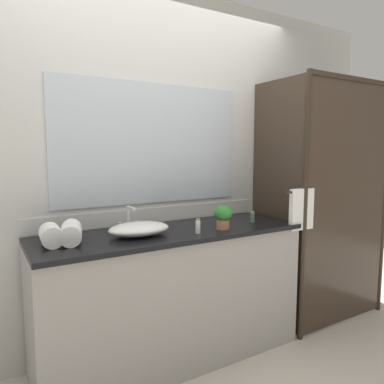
{
  "coord_description": "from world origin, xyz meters",
  "views": [
    {
      "loc": [
        -1.09,
        -2.07,
        1.43
      ],
      "look_at": [
        0.15,
        0.0,
        1.15
      ],
      "focal_mm": 33.49,
      "sensor_mm": 36.0,
      "label": 1
    }
  ],
  "objects_px": {
    "potted_plant": "(223,216)",
    "amenity_bottle_conditioner": "(198,226)",
    "faucet": "(129,222)",
    "rolled_towel_near_edge": "(51,235)",
    "rolled_towel_middle": "(71,233)",
    "sink_basin": "(139,229)",
    "amenity_bottle_lotion": "(253,217)"
  },
  "relations": [
    {
      "from": "sink_basin",
      "to": "rolled_towel_middle",
      "type": "height_order",
      "value": "rolled_towel_middle"
    },
    {
      "from": "amenity_bottle_lotion",
      "to": "rolled_towel_middle",
      "type": "xyz_separation_m",
      "value": [
        -1.29,
        0.08,
        0.02
      ]
    },
    {
      "from": "potted_plant",
      "to": "amenity_bottle_lotion",
      "type": "bearing_deg",
      "value": 12.53
    },
    {
      "from": "potted_plant",
      "to": "amenity_bottle_lotion",
      "type": "height_order",
      "value": "potted_plant"
    },
    {
      "from": "faucet",
      "to": "potted_plant",
      "type": "height_order",
      "value": "faucet"
    },
    {
      "from": "amenity_bottle_conditioner",
      "to": "faucet",
      "type": "bearing_deg",
      "value": 137.08
    },
    {
      "from": "sink_basin",
      "to": "rolled_towel_near_edge",
      "type": "xyz_separation_m",
      "value": [
        -0.52,
        0.02,
        0.02
      ]
    },
    {
      "from": "potted_plant",
      "to": "rolled_towel_middle",
      "type": "relative_size",
      "value": 0.63
    },
    {
      "from": "amenity_bottle_lotion",
      "to": "amenity_bottle_conditioner",
      "type": "height_order",
      "value": "amenity_bottle_conditioner"
    },
    {
      "from": "amenity_bottle_conditioner",
      "to": "rolled_towel_near_edge",
      "type": "height_order",
      "value": "rolled_towel_near_edge"
    },
    {
      "from": "sink_basin",
      "to": "rolled_towel_middle",
      "type": "bearing_deg",
      "value": 175.59
    },
    {
      "from": "rolled_towel_near_edge",
      "to": "rolled_towel_middle",
      "type": "bearing_deg",
      "value": 5.33
    },
    {
      "from": "faucet",
      "to": "rolled_towel_near_edge",
      "type": "distance_m",
      "value": 0.54
    },
    {
      "from": "sink_basin",
      "to": "rolled_towel_middle",
      "type": "xyz_separation_m",
      "value": [
        -0.41,
        0.03,
        0.02
      ]
    },
    {
      "from": "amenity_bottle_conditioner",
      "to": "rolled_towel_near_edge",
      "type": "bearing_deg",
      "value": 169.17
    },
    {
      "from": "sink_basin",
      "to": "amenity_bottle_conditioner",
      "type": "distance_m",
      "value": 0.37
    },
    {
      "from": "potted_plant",
      "to": "amenity_bottle_conditioner",
      "type": "height_order",
      "value": "potted_plant"
    },
    {
      "from": "faucet",
      "to": "amenity_bottle_lotion",
      "type": "height_order",
      "value": "faucet"
    },
    {
      "from": "sink_basin",
      "to": "rolled_towel_near_edge",
      "type": "relative_size",
      "value": 2.08
    },
    {
      "from": "faucet",
      "to": "amenity_bottle_lotion",
      "type": "xyz_separation_m",
      "value": [
        0.88,
        -0.22,
        -0.02
      ]
    },
    {
      "from": "amenity_bottle_conditioner",
      "to": "rolled_towel_middle",
      "type": "distance_m",
      "value": 0.77
    },
    {
      "from": "amenity_bottle_lotion",
      "to": "rolled_towel_near_edge",
      "type": "bearing_deg",
      "value": 177.28
    },
    {
      "from": "amenity_bottle_conditioner",
      "to": "rolled_towel_middle",
      "type": "height_order",
      "value": "rolled_towel_middle"
    },
    {
      "from": "potted_plant",
      "to": "rolled_towel_near_edge",
      "type": "xyz_separation_m",
      "value": [
        -1.08,
        0.14,
        -0.03
      ]
    },
    {
      "from": "faucet",
      "to": "rolled_towel_middle",
      "type": "distance_m",
      "value": 0.43
    },
    {
      "from": "rolled_towel_near_edge",
      "to": "amenity_bottle_conditioner",
      "type": "bearing_deg",
      "value": -10.83
    },
    {
      "from": "amenity_bottle_lotion",
      "to": "rolled_towel_near_edge",
      "type": "xyz_separation_m",
      "value": [
        -1.4,
        0.07,
        0.02
      ]
    },
    {
      "from": "amenity_bottle_conditioner",
      "to": "sink_basin",
      "type": "bearing_deg",
      "value": 157.38
    },
    {
      "from": "sink_basin",
      "to": "amenity_bottle_lotion",
      "type": "bearing_deg",
      "value": -2.93
    },
    {
      "from": "potted_plant",
      "to": "rolled_towel_near_edge",
      "type": "height_order",
      "value": "potted_plant"
    },
    {
      "from": "sink_basin",
      "to": "amenity_bottle_lotion",
      "type": "xyz_separation_m",
      "value": [
        0.88,
        -0.05,
        -0.0
      ]
    },
    {
      "from": "sink_basin",
      "to": "potted_plant",
      "type": "xyz_separation_m",
      "value": [
        0.56,
        -0.12,
        0.05
      ]
    }
  ]
}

